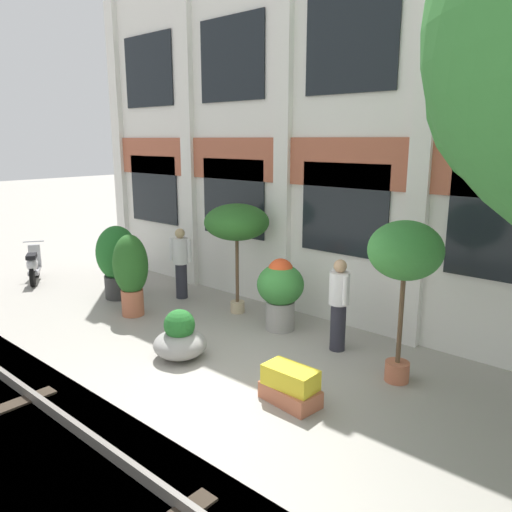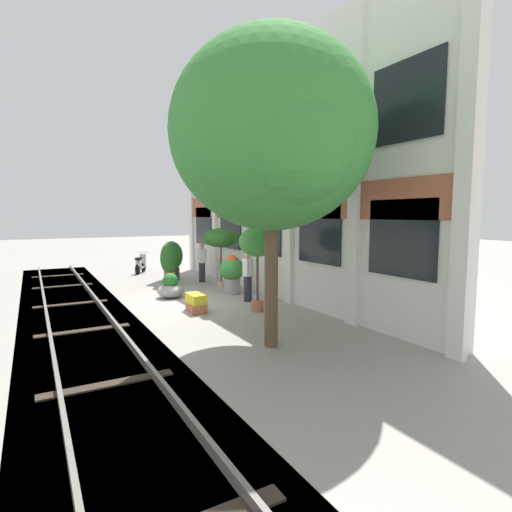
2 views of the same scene
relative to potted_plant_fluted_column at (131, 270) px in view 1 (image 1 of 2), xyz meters
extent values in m
plane|color=#9E998E|center=(3.45, -0.64, -0.94)|extent=(80.00, 80.00, 0.00)
cube|color=silver|center=(3.45, 2.63, 3.02)|extent=(14.26, 0.50, 7.93)
cube|color=#AD5B42|center=(3.45, 2.36, 2.16)|extent=(14.26, 0.06, 0.90)
cube|color=silver|center=(-3.68, 2.32, 3.02)|extent=(0.36, 0.16, 7.93)
cube|color=silver|center=(-0.83, 2.32, 3.02)|extent=(0.36, 0.16, 7.93)
cube|color=silver|center=(2.03, 2.32, 3.02)|extent=(0.36, 0.16, 7.93)
cube|color=silver|center=(4.88, 2.32, 3.02)|extent=(0.36, 0.16, 7.93)
cube|color=black|center=(-2.25, 2.35, 1.31)|extent=(1.83, 0.04, 1.70)
cube|color=black|center=(0.60, 2.35, 1.31)|extent=(1.83, 0.04, 1.70)
cube|color=black|center=(3.45, 2.35, 1.31)|extent=(1.83, 0.04, 1.70)
cube|color=black|center=(6.30, 2.35, 1.31)|extent=(1.83, 0.04, 1.70)
cube|color=black|center=(-2.25, 2.35, 4.21)|extent=(1.83, 0.04, 1.70)
cube|color=black|center=(0.60, 2.35, 4.21)|extent=(1.83, 0.04, 1.70)
cube|color=black|center=(3.45, 2.35, 4.21)|extent=(1.83, 0.04, 1.70)
cube|color=#423F3A|center=(3.45, -3.69, -1.08)|extent=(22.26, 2.80, 0.28)
cube|color=slate|center=(3.45, -2.97, -0.87)|extent=(22.26, 0.07, 0.15)
cylinder|color=#B76647|center=(0.00, 0.00, -0.68)|extent=(0.45, 0.45, 0.54)
ellipsoid|color=#286023|center=(0.00, 0.00, 0.12)|extent=(0.70, 0.70, 1.23)
ellipsoid|color=gray|center=(2.31, -0.69, -0.72)|extent=(0.88, 0.88, 0.46)
sphere|color=#236B28|center=(2.31, -0.69, -0.38)|extent=(0.51, 0.51, 0.51)
cylinder|color=gray|center=(2.75, 1.38, -0.67)|extent=(0.55, 0.55, 0.55)
ellipsoid|color=#388438|center=(2.75, 1.38, -0.06)|extent=(0.88, 0.88, 0.78)
sphere|color=#E04C23|center=(2.75, 1.38, 0.19)|extent=(0.48, 0.48, 0.48)
cube|color=#B76647|center=(4.56, -0.65, -0.83)|extent=(0.86, 0.53, 0.24)
cube|color=yellow|center=(4.56, -0.65, -0.57)|extent=(0.74, 0.40, 0.28)
cylinder|color=#B76647|center=(5.36, 0.91, -0.79)|extent=(0.36, 0.36, 0.30)
cylinder|color=brown|center=(5.36, 0.91, 0.12)|extent=(0.07, 0.07, 1.53)
ellipsoid|color=#388438|center=(5.36, 0.91, 1.05)|extent=(1.05, 1.05, 0.84)
cylinder|color=#333333|center=(-1.21, 0.48, -0.68)|extent=(0.63, 0.63, 0.52)
ellipsoid|color=#236B28|center=(-1.21, 0.48, 0.10)|extent=(0.92, 0.92, 1.22)
cylinder|color=tan|center=(1.49, 1.54, -0.83)|extent=(0.29, 0.29, 0.23)
cylinder|color=brown|center=(1.49, 1.54, 0.05)|extent=(0.07, 0.07, 1.52)
ellipsoid|color=#286023|center=(1.49, 1.54, 0.96)|extent=(1.31, 1.31, 0.73)
cylinder|color=black|center=(-4.31, 0.03, -0.70)|extent=(0.46, 0.32, 0.48)
cylinder|color=black|center=(-3.54, -0.43, -0.70)|extent=(0.46, 0.32, 0.48)
cube|color=#B2B2B7|center=(-3.92, -0.20, -0.66)|extent=(0.71, 0.56, 0.08)
ellipsoid|color=#B2B2B7|center=(-3.69, -0.34, -0.42)|extent=(0.61, 0.51, 0.36)
cube|color=black|center=(-3.69, -0.34, -0.22)|extent=(0.49, 0.42, 0.10)
cube|color=#B2B2B7|center=(-4.24, -0.01, -0.36)|extent=(0.25, 0.30, 0.60)
cylinder|color=#B7B7BF|center=(-4.26, 0.00, 0.02)|extent=(0.29, 0.45, 0.03)
cylinder|color=#282833|center=(4.09, 1.29, -0.53)|extent=(0.26, 0.26, 0.82)
cylinder|color=silver|center=(4.09, 1.29, 0.15)|extent=(0.34, 0.34, 0.55)
sphere|color=tan|center=(4.09, 1.29, 0.54)|extent=(0.22, 0.22, 0.22)
cylinder|color=silver|center=(3.90, 1.41, 0.18)|extent=(0.09, 0.09, 0.49)
cylinder|color=silver|center=(4.27, 1.17, 0.18)|extent=(0.09, 0.09, 0.49)
cylinder|color=#282833|center=(-0.13, 1.41, -0.54)|extent=(0.26, 0.26, 0.80)
cylinder|color=silver|center=(-0.13, 1.41, 0.15)|extent=(0.34, 0.34, 0.58)
sphere|color=tan|center=(-0.13, 1.41, 0.55)|extent=(0.22, 0.22, 0.22)
cylinder|color=silver|center=(-0.33, 1.32, 0.18)|extent=(0.09, 0.09, 0.52)
cylinder|color=silver|center=(0.08, 1.49, 0.18)|extent=(0.09, 0.09, 0.52)
camera|label=1|loc=(8.31, -5.60, 2.57)|focal=35.00mm
camera|label=2|loc=(15.15, -4.66, 1.81)|focal=28.00mm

